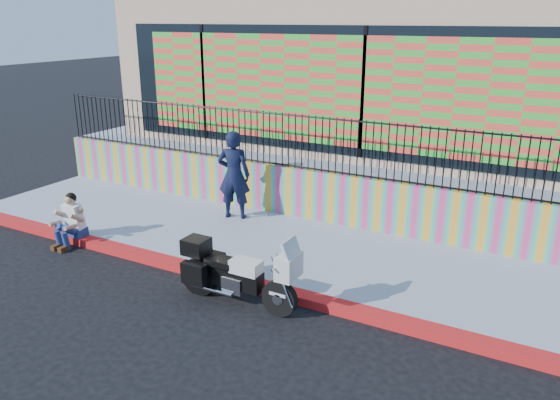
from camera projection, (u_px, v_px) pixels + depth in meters
The scene contains 10 objects.
ground at pixel (269, 293), 9.19m from camera, with size 90.00×90.00×0.00m, color black.
red_curb at pixel (269, 289), 9.16m from camera, with size 16.00×0.30×0.15m, color red.
sidewalk at pixel (311, 253), 10.53m from camera, with size 16.00×3.00×0.15m, color #8E95AB.
mural_wall at pixel (344, 200), 11.67m from camera, with size 16.00×0.20×1.10m, color #DD3A80.
metal_fence at pixel (346, 147), 11.30m from camera, with size 15.80×0.04×1.20m, color black, non-canonical shape.
elevated_platform at pixel (410, 153), 15.93m from camera, with size 16.00×10.00×1.25m, color #8E95AB.
storefront_building at pixel (415, 62), 14.91m from camera, with size 14.00×8.06×4.00m.
police_motorcycle at pixel (236, 272), 8.70m from camera, with size 2.10×0.69×1.31m.
police_officer at pixel (234, 175), 11.93m from camera, with size 0.72×0.47×1.96m, color black.
seated_man at pixel (69, 225), 10.94m from camera, with size 0.54×0.71×1.06m.
Camera 1 is at (4.10, -7.11, 4.41)m, focal length 35.00 mm.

